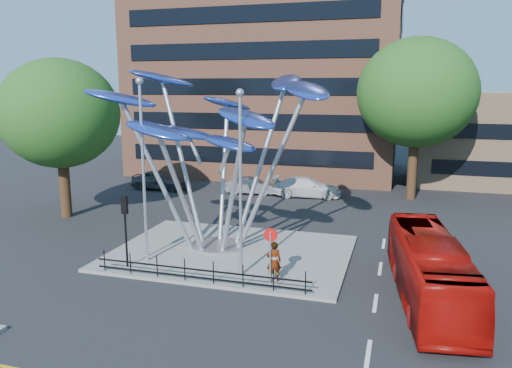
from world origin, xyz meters
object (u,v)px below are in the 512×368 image
(tree_right, at_px, (417,93))
(traffic_light_island, at_px, (125,216))
(leaf_sculpture, at_px, (215,119))
(parked_car_right, at_px, (307,187))
(parked_car_mid, at_px, (251,186))
(parked_car_left, at_px, (160,180))
(street_lamp_left, at_px, (143,155))
(pedestrian, at_px, (274,261))
(tree_left, at_px, (59,114))
(street_lamp_right, at_px, (240,167))
(no_entry_sign_island, at_px, (271,246))
(red_bus, at_px, (429,269))

(tree_right, distance_m, traffic_light_island, 24.06)
(leaf_sculpture, xyz_separation_m, parked_car_right, (2.28, 13.80, -6.11))
(tree_right, distance_m, parked_car_mid, 14.44)
(tree_right, relative_size, parked_car_left, 2.55)
(street_lamp_left, xyz_separation_m, pedestrian, (6.60, -0.78, -4.31))
(tree_left, bearing_deg, street_lamp_right, -25.77)
(leaf_sculpture, bearing_deg, parked_car_right, 80.63)
(parked_car_left, relative_size, parked_car_mid, 1.18)
(street_lamp_left, distance_m, street_lamp_right, 5.03)
(no_entry_sign_island, bearing_deg, parked_car_mid, 109.52)
(tree_right, xyz_separation_m, street_lamp_right, (-7.50, -19.00, -2.94))
(tree_left, relative_size, traffic_light_island, 3.01)
(pedestrian, xyz_separation_m, parked_car_right, (-1.89, 17.76, -0.29))
(red_bus, bearing_deg, parked_car_mid, 118.82)
(tree_left, distance_m, parked_car_left, 11.62)
(street_lamp_right, relative_size, parked_car_left, 1.74)
(tree_left, bearing_deg, street_lamp_left, -34.38)
(tree_left, height_order, parked_car_mid, tree_left)
(leaf_sculpture, relative_size, parked_car_mid, 3.17)
(tree_left, xyz_separation_m, no_entry_sign_island, (16.00, -7.48, -4.98))
(tree_right, bearing_deg, leaf_sculpture, -123.31)
(tree_right, height_order, parked_car_mid, tree_right)
(street_lamp_left, distance_m, parked_car_mid, 17.41)
(red_bus, xyz_separation_m, parked_car_mid, (-12.79, 17.35, -0.67))
(tree_right, distance_m, parked_car_left, 21.50)
(street_lamp_left, height_order, red_bus, street_lamp_left)
(no_entry_sign_island, xyz_separation_m, parked_car_mid, (-6.29, 17.75, -1.15))
(tree_right, xyz_separation_m, parked_car_mid, (-12.29, -1.74, -7.37))
(tree_left, xyz_separation_m, traffic_light_island, (9.00, -7.50, -4.18))
(traffic_light_island, distance_m, pedestrian, 7.27)
(no_entry_sign_island, bearing_deg, parked_car_right, 95.69)
(leaf_sculpture, distance_m, traffic_light_island, 6.65)
(tree_left, relative_size, parked_car_mid, 2.57)
(tree_right, xyz_separation_m, pedestrian, (-5.90, -19.28, -6.99))
(parked_car_mid, bearing_deg, traffic_light_island, 171.23)
(street_lamp_left, distance_m, parked_car_left, 18.55)
(street_lamp_right, height_order, parked_car_left, street_lamp_right)
(tree_right, bearing_deg, pedestrian, -107.02)
(red_bus, bearing_deg, parked_car_left, 133.15)
(traffic_light_island, height_order, red_bus, traffic_light_island)
(tree_right, relative_size, pedestrian, 6.72)
(traffic_light_island, distance_m, parked_car_mid, 17.88)
(street_lamp_left, height_order, street_lamp_right, street_lamp_left)
(tree_right, distance_m, leaf_sculpture, 18.37)
(pedestrian, bearing_deg, leaf_sculpture, -62.44)
(tree_left, xyz_separation_m, red_bus, (22.50, -7.09, -5.46))
(tree_left, bearing_deg, no_entry_sign_island, -25.07)
(parked_car_mid, relative_size, parked_car_right, 0.76)
(parked_car_mid, height_order, parked_car_right, parked_car_right)
(traffic_light_island, distance_m, parked_car_left, 18.78)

